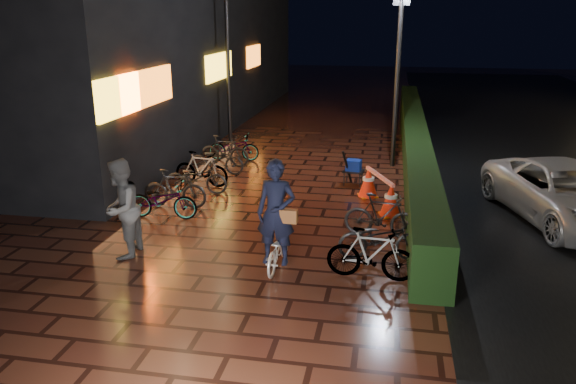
% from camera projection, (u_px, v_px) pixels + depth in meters
% --- Properties ---
extents(ground, '(80.00, 80.00, 0.00)m').
position_uv_depth(ground, '(256.00, 242.00, 11.21)').
color(ground, '#381911').
rests_on(ground, ground).
extents(hedge, '(0.70, 20.00, 1.00)m').
position_uv_depth(hedge, '(415.00, 139.00, 17.98)').
color(hedge, black).
rests_on(hedge, ground).
extents(bystander_person, '(0.74, 0.94, 1.87)m').
position_uv_depth(bystander_person, '(121.00, 209.00, 10.29)').
color(bystander_person, '#535355').
rests_on(bystander_person, ground).
extents(van, '(3.27, 4.96, 1.27)m').
position_uv_depth(van, '(567.00, 194.00, 12.11)').
color(van, '#ADADB2').
rests_on(van, ground).
extents(storefront_block, '(12.09, 22.00, 9.00)m').
position_uv_depth(storefront_block, '(90.00, 10.00, 22.26)').
color(storefront_block, black).
rests_on(storefront_block, ground).
extents(lamp_post_hedge, '(0.47, 0.14, 4.89)m').
position_uv_depth(lamp_post_hedge, '(397.00, 75.00, 15.95)').
color(lamp_post_hedge, black).
rests_on(lamp_post_hedge, ground).
extents(lamp_post_sf, '(0.48, 0.27, 5.22)m').
position_uv_depth(lamp_post_sf, '(228.00, 59.00, 18.95)').
color(lamp_post_sf, black).
rests_on(lamp_post_sf, ground).
extents(cyclist, '(0.73, 1.42, 2.01)m').
position_uv_depth(cyclist, '(277.00, 229.00, 9.84)').
color(cyclist, white).
rests_on(cyclist, ground).
extents(traffic_barrier, '(1.11, 1.84, 0.76)m').
position_uv_depth(traffic_barrier, '(379.00, 190.00, 13.24)').
color(traffic_barrier, red).
rests_on(traffic_barrier, ground).
extents(cart_assembly, '(0.59, 0.54, 0.98)m').
position_uv_depth(cart_assembly, '(353.00, 167.00, 14.78)').
color(cart_assembly, black).
rests_on(cart_assembly, ground).
extents(parked_bikes_storefront, '(1.74, 5.90, 0.92)m').
position_uv_depth(parked_bikes_storefront, '(204.00, 168.00, 14.88)').
color(parked_bikes_storefront, black).
rests_on(parked_bikes_storefront, ground).
extents(parked_bikes_hedge, '(1.74, 2.50, 0.92)m').
position_uv_depth(parked_bikes_hedge, '(378.00, 235.00, 10.37)').
color(parked_bikes_hedge, black).
rests_on(parked_bikes_hedge, ground).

